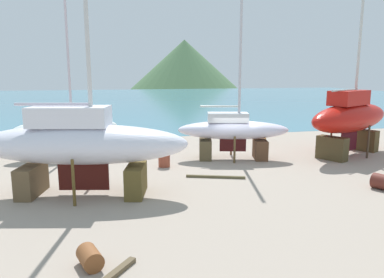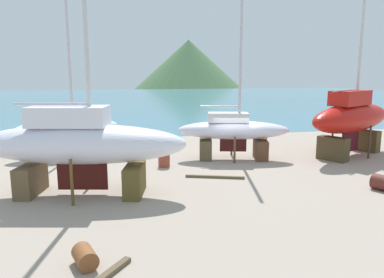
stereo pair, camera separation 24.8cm
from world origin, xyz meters
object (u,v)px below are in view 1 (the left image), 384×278
(sailboat_far_slipway, at_px, (233,131))
(sailboat_mid_port, at_px, (350,118))
(barrel_rust_near, at_px, (90,258))
(barrel_tipped_center, at_px, (164,160))
(barrel_blue_faded, at_px, (262,138))
(barrel_tar_black, at_px, (383,182))
(worker, at_px, (204,134))
(sailboat_small_center, at_px, (81,144))
(sailboat_large_starboard, at_px, (67,129))

(sailboat_far_slipway, relative_size, sailboat_mid_port, 0.74)
(barrel_rust_near, height_order, barrel_tipped_center, barrel_tipped_center)
(sailboat_far_slipway, distance_m, sailboat_mid_port, 7.37)
(barrel_blue_faded, bearing_deg, barrel_tar_black, -85.08)
(barrel_rust_near, xyz_separation_m, barrel_blue_faded, (11.20, 14.64, 0.16))
(barrel_rust_near, distance_m, barrel_blue_faded, 18.43)
(worker, distance_m, barrel_tar_black, 12.16)
(sailboat_far_slipway, xyz_separation_m, barrel_rust_near, (-7.64, -10.81, -1.40))
(barrel_rust_near, bearing_deg, sailboat_small_center, 94.98)
(sailboat_far_slipway, distance_m, sailboat_small_center, 9.46)
(sailboat_small_center, xyz_separation_m, barrel_blue_faded, (11.73, 8.58, -1.73))
(sailboat_mid_port, height_order, barrel_rust_near, sailboat_mid_port)
(sailboat_large_starboard, height_order, sailboat_small_center, sailboat_small_center)
(sailboat_mid_port, xyz_separation_m, barrel_tar_black, (-2.83, -6.34, -1.99))
(barrel_tipped_center, bearing_deg, sailboat_small_center, -136.32)
(sailboat_small_center, distance_m, barrel_rust_near, 6.38)
(barrel_rust_near, xyz_separation_m, barrel_tipped_center, (3.44, 9.86, 0.12))
(worker, bearing_deg, sailboat_large_starboard, 175.69)
(sailboat_small_center, height_order, worker, sailboat_small_center)
(worker, height_order, barrel_rust_near, worker)
(sailboat_large_starboard, height_order, barrel_tar_black, sailboat_large_starboard)
(sailboat_large_starboard, xyz_separation_m, sailboat_small_center, (1.37, -7.77, 0.50))
(sailboat_small_center, relative_size, barrel_blue_faded, 15.20)
(worker, bearing_deg, barrel_rust_near, -126.06)
(sailboat_mid_port, distance_m, barrel_tar_black, 7.23)
(barrel_blue_faded, bearing_deg, sailboat_far_slipway, -132.82)
(sailboat_large_starboard, distance_m, barrel_blue_faded, 13.18)
(sailboat_far_slipway, bearing_deg, barrel_rust_near, -111.48)
(sailboat_far_slipway, xyz_separation_m, barrel_tar_black, (4.48, -6.97, -1.33))
(sailboat_far_slipway, bearing_deg, sailboat_large_starboard, 176.21)
(sailboat_mid_port, bearing_deg, sailboat_far_slipway, 147.36)
(sailboat_small_center, height_order, barrel_tar_black, sailboat_small_center)
(worker, xyz_separation_m, barrel_blue_faded, (4.20, -0.21, -0.46))
(sailboat_small_center, xyz_separation_m, worker, (7.53, 8.78, -1.27))
(sailboat_small_center, relative_size, barrel_rust_near, 16.06)
(sailboat_large_starboard, distance_m, barrel_rust_near, 14.03)
(sailboat_large_starboard, height_order, worker, sailboat_large_starboard)
(barrel_tar_black, bearing_deg, barrel_blue_faded, 94.92)
(sailboat_mid_port, bearing_deg, worker, 121.86)
(sailboat_large_starboard, relative_size, barrel_tipped_center, 13.07)
(sailboat_large_starboard, bearing_deg, sailboat_far_slipway, -30.70)
(barrel_tar_black, bearing_deg, barrel_tipped_center, 145.25)
(sailboat_mid_port, height_order, worker, sailboat_mid_port)
(barrel_rust_near, height_order, barrel_tar_black, barrel_tar_black)
(sailboat_large_starboard, relative_size, barrel_tar_black, 11.85)
(sailboat_mid_port, relative_size, barrel_blue_faded, 16.27)
(sailboat_large_starboard, distance_m, sailboat_small_center, 7.90)
(sailboat_far_slipway, height_order, sailboat_mid_port, sailboat_mid_port)
(sailboat_far_slipway, xyz_separation_m, sailboat_large_starboard, (-9.55, 3.02, -0.01))
(sailboat_large_starboard, height_order, barrel_tipped_center, sailboat_large_starboard)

